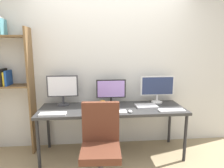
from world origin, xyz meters
The scene contains 12 objects.
wall_back centered at (0.00, 1.02, 1.30)m, with size 4.53×0.10×2.60m.
desk centered at (0.00, 0.60, 0.69)m, with size 2.13×0.68×0.74m.
office_chair centered at (-0.20, -0.10, 0.40)m, with size 0.52×0.52×0.99m.
monitor_left centered at (-0.75, 0.81, 1.01)m, with size 0.47×0.18×0.46m.
monitor_center centered at (0.00, 0.81, 0.95)m, with size 0.46×0.18×0.39m.
monitor_right centered at (0.75, 0.81, 0.99)m, with size 0.55×0.18×0.43m.
keyboard_left centered at (-0.82, 0.37, 0.75)m, with size 0.35×0.13×0.02m, color silver.
keyboard_center centered at (0.00, 0.37, 0.75)m, with size 0.35×0.13×0.02m, color silver.
keyboard_right centered at (0.82, 0.37, 0.75)m, with size 0.36×0.13×0.02m, color silver.
computer_mouse centered at (0.23, 0.36, 0.76)m, with size 0.06×0.10×0.03m, color silver.
laptop_closed centered at (0.52, 0.60, 0.75)m, with size 0.32×0.22×0.02m, color silver.
coffee_mug centered at (-0.14, 0.67, 0.79)m, with size 0.11×0.08×0.09m.
Camera 1 is at (-0.26, -2.15, 1.60)m, focal length 31.04 mm.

